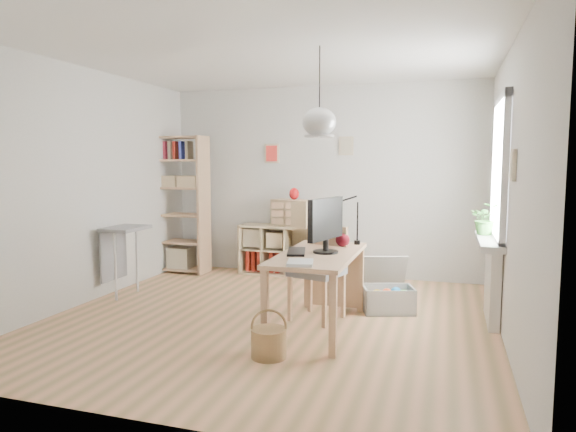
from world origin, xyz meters
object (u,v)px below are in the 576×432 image
(drawer_chest, at_px, (294,213))
(storage_chest, at_px, (388,294))
(tall_bookshelf, at_px, (180,199))
(chair, at_px, (320,266))
(desk, at_px, (318,262))
(cube_shelf, at_px, (287,254))
(monitor, at_px, (326,222))

(drawer_chest, bearing_deg, storage_chest, -19.87)
(tall_bookshelf, height_order, chair, tall_bookshelf)
(desk, bearing_deg, storage_chest, 54.76)
(drawer_chest, bearing_deg, chair, -42.97)
(cube_shelf, xyz_separation_m, tall_bookshelf, (-1.56, -0.28, 0.79))
(tall_bookshelf, bearing_deg, desk, -37.01)
(tall_bookshelf, bearing_deg, chair, -32.59)
(tall_bookshelf, relative_size, drawer_chest, 3.06)
(cube_shelf, relative_size, monitor, 2.32)
(tall_bookshelf, height_order, monitor, tall_bookshelf)
(chair, relative_size, drawer_chest, 1.46)
(tall_bookshelf, relative_size, storage_chest, 2.71)
(desk, height_order, chair, chair)
(desk, relative_size, cube_shelf, 1.07)
(desk, relative_size, drawer_chest, 2.29)
(tall_bookshelf, height_order, storage_chest, tall_bookshelf)
(desk, distance_m, monitor, 0.40)
(cube_shelf, bearing_deg, tall_bookshelf, -169.81)
(chair, bearing_deg, drawer_chest, 130.03)
(cube_shelf, relative_size, storage_chest, 1.89)
(cube_shelf, bearing_deg, storage_chest, -41.25)
(cube_shelf, relative_size, drawer_chest, 2.14)
(cube_shelf, distance_m, storage_chest, 2.14)
(chair, bearing_deg, monitor, -51.62)
(cube_shelf, distance_m, chair, 2.13)
(desk, distance_m, cube_shelf, 2.48)
(drawer_chest, bearing_deg, desk, -44.88)
(chair, distance_m, monitor, 0.61)
(desk, xyz_separation_m, cube_shelf, (-1.02, 2.23, -0.36))
(storage_chest, bearing_deg, tall_bookshelf, 142.94)
(desk, relative_size, tall_bookshelf, 0.75)
(drawer_chest, bearing_deg, cube_shelf, -175.38)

